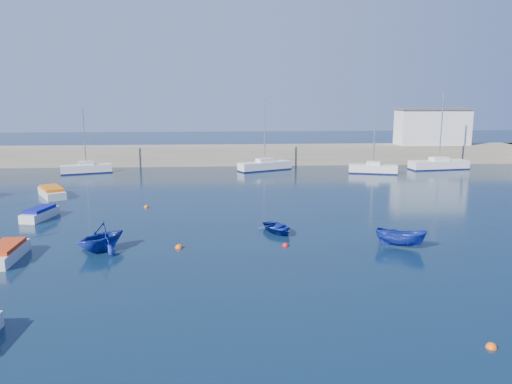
{
  "coord_description": "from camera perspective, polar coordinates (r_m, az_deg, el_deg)",
  "views": [
    {
      "loc": [
        -0.1,
        -24.4,
        9.7
      ],
      "look_at": [
        2.62,
        16.92,
        1.6
      ],
      "focal_mm": 35.0,
      "sensor_mm": 36.0,
      "label": 1
    }
  ],
  "objects": [
    {
      "name": "buoy_5",
      "position": [
        22.33,
        25.3,
        -15.8
      ],
      "size": [
        0.44,
        0.44,
        0.44
      ],
      "primitive_type": "sphere",
      "color": "#E9560C",
      "rests_on": "ground"
    },
    {
      "name": "motorboat_1",
      "position": [
        43.19,
        -23.46,
        -2.26
      ],
      "size": [
        2.05,
        3.93,
        0.92
      ],
      "rotation": [
        0.0,
        0.0,
        -0.21
      ],
      "color": "silver",
      "rests_on": "ground"
    },
    {
      "name": "dinghy_left",
      "position": [
        32.92,
        -17.32,
        -4.9
      ],
      "size": [
        4.57,
        4.65,
        1.86
      ],
      "primitive_type": "imported",
      "rotation": [
        0.0,
        0.0,
        -0.67
      ],
      "color": "navy",
      "rests_on": "ground"
    },
    {
      "name": "dinghy_center",
      "position": [
        35.79,
        2.5,
        -4.13
      ],
      "size": [
        3.29,
        3.77,
        0.65
      ],
      "primitive_type": "imported",
      "rotation": [
        0.0,
        0.0,
        0.39
      ],
      "color": "navy",
      "rests_on": "ground"
    },
    {
      "name": "sailboat_8",
      "position": [
        70.35,
        20.16,
        2.98
      ],
      "size": [
        8.05,
        3.3,
        10.14
      ],
      "rotation": [
        0.0,
        0.0,
        1.72
      ],
      "color": "silver",
      "rests_on": "ground"
    },
    {
      "name": "buoy_0",
      "position": [
        32.67,
        -8.78,
        -6.34
      ],
      "size": [
        0.51,
        0.51,
        0.51
      ],
      "primitive_type": "sphere",
      "color": "#E9560C",
      "rests_on": "ground"
    },
    {
      "name": "motorboat_0",
      "position": [
        33.47,
        -26.69,
        -6.2
      ],
      "size": [
        1.62,
        4.29,
        0.95
      ],
      "rotation": [
        0.0,
        0.0,
        0.03
      ],
      "color": "silver",
      "rests_on": "ground"
    },
    {
      "name": "back_wall",
      "position": [
        70.9,
        -3.67,
        4.24
      ],
      "size": [
        96.0,
        4.5,
        2.6
      ],
      "primitive_type": "cube",
      "color": "gray",
      "rests_on": "ground"
    },
    {
      "name": "buoy_1",
      "position": [
        32.77,
        3.39,
        -6.17
      ],
      "size": [
        0.42,
        0.42,
        0.42
      ],
      "primitive_type": "sphere",
      "color": "red",
      "rests_on": "ground"
    },
    {
      "name": "sailboat_6",
      "position": [
        65.14,
        0.99,
        3.04
      ],
      "size": [
        7.21,
        4.79,
        9.2
      ],
      "rotation": [
        0.0,
        0.0,
        2.01
      ],
      "color": "silver",
      "rests_on": "ground"
    },
    {
      "name": "buoy_3",
      "position": [
        44.72,
        -12.42,
        -1.72
      ],
      "size": [
        0.42,
        0.42,
        0.42
      ],
      "primitive_type": "sphere",
      "color": "#E9560C",
      "rests_on": "ground"
    },
    {
      "name": "dinghy_right",
      "position": [
        33.57,
        16.21,
        -5.09
      ],
      "size": [
        3.4,
        2.45,
        1.23
      ],
      "primitive_type": "imported",
      "rotation": [
        0.0,
        0.0,
        1.13
      ],
      "color": "navy",
      "rests_on": "ground"
    },
    {
      "name": "motorboat_2",
      "position": [
        51.99,
        -22.3,
        -0.01
      ],
      "size": [
        3.81,
        4.95,
        0.98
      ],
      "rotation": [
        0.0,
        0.0,
        0.52
      ],
      "color": "silver",
      "rests_on": "ground"
    },
    {
      "name": "harbor_office",
      "position": [
        76.7,
        19.49,
        7.0
      ],
      "size": [
        10.0,
        4.0,
        5.0
      ],
      "primitive_type": "cube",
      "color": "silver",
      "rests_on": "back_wall"
    },
    {
      "name": "sailboat_5",
      "position": [
        66.17,
        -18.82,
        2.57
      ],
      "size": [
        6.32,
        3.56,
        8.07
      ],
      "rotation": [
        0.0,
        0.0,
        1.9
      ],
      "color": "silver",
      "rests_on": "ground"
    },
    {
      "name": "ground",
      "position": [
        26.26,
        -3.34,
        -10.63
      ],
      "size": [
        220.0,
        220.0,
        0.0
      ],
      "primitive_type": "plane",
      "color": "#0C2035",
      "rests_on": "ground"
    },
    {
      "name": "sailboat_7",
      "position": [
        64.25,
        13.23,
        2.63
      ],
      "size": [
        6.13,
        3.28,
        7.86
      ],
      "rotation": [
        0.0,
        0.0,
        1.28
      ],
      "color": "silver",
      "rests_on": "ground"
    }
  ]
}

